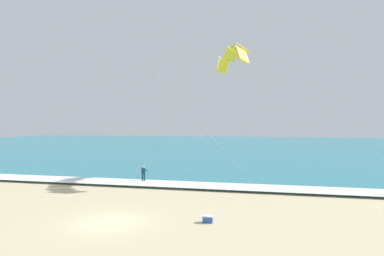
% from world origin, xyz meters
% --- Properties ---
extents(ground_plane, '(200.00, 200.00, 0.00)m').
position_xyz_m(ground_plane, '(0.00, 0.00, 0.00)').
color(ground_plane, '#C6B78E').
extents(sea, '(200.00, 120.00, 0.20)m').
position_xyz_m(sea, '(0.00, 70.51, 0.10)').
color(sea, teal).
rests_on(sea, ground).
extents(surf_foam, '(200.00, 3.19, 0.04)m').
position_xyz_m(surf_foam, '(0.00, 11.51, 0.22)').
color(surf_foam, white).
rests_on(surf_foam, sea).
extents(surfboard, '(0.45, 1.40, 0.09)m').
position_xyz_m(surfboard, '(-2.83, 12.52, 0.03)').
color(surfboard, '#239EC6').
rests_on(surfboard, ground).
extents(kitesurfer, '(0.55, 0.53, 1.69)m').
position_xyz_m(kitesurfer, '(-2.83, 12.54, 0.94)').
color(kitesurfer, '#143347').
rests_on(kitesurfer, ground).
extents(kite_primary, '(9.97, 6.67, 12.60)m').
position_xyz_m(kite_primary, '(5.38, 16.58, 12.69)').
color(kite_primary, yellow).
extents(cooler_box, '(0.58, 0.38, 0.40)m').
position_xyz_m(cooler_box, '(5.50, 1.24, 0.20)').
color(cooler_box, '#2D51B2').
rests_on(cooler_box, ground).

